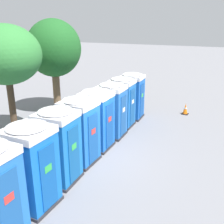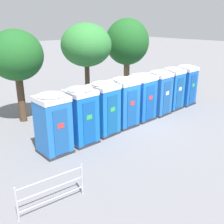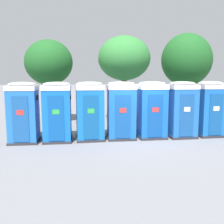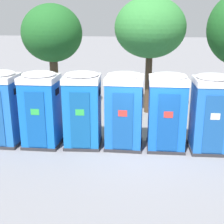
{
  "view_description": "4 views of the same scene",
  "coord_description": "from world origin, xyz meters",
  "views": [
    {
      "loc": [
        -8.09,
        -5.01,
        4.99
      ],
      "look_at": [
        2.18,
        0.41,
        1.12
      ],
      "focal_mm": 42.0,
      "sensor_mm": 36.0,
      "label": 1
    },
    {
      "loc": [
        -9.23,
        -9.13,
        5.15
      ],
      "look_at": [
        -1.58,
        0.15,
        0.96
      ],
      "focal_mm": 42.0,
      "sensor_mm": 36.0,
      "label": 2
    },
    {
      "loc": [
        -1.9,
        -11.18,
        2.87
      ],
      "look_at": [
        -1.12,
        0.18,
        1.21
      ],
      "focal_mm": 42.0,
      "sensor_mm": 36.0,
      "label": 3
    },
    {
      "loc": [
        0.42,
        -9.53,
        4.23
      ],
      "look_at": [
        -1.11,
        0.18,
        1.21
      ],
      "focal_mm": 50.0,
      "sensor_mm": 36.0,
      "label": 4
    }
  ],
  "objects": [
    {
      "name": "portapotty_6",
      "position": [
        3.44,
        0.52,
        1.28
      ],
      "size": [
        1.26,
        1.28,
        2.54
      ],
      "color": "#2D2D33",
      "rests_on": "ground"
    },
    {
      "name": "portapotty_5",
      "position": [
        2.06,
        0.36,
        1.28
      ],
      "size": [
        1.29,
        1.29,
        2.54
      ],
      "color": "#2D2D33",
      "rests_on": "ground"
    },
    {
      "name": "ground_plane",
      "position": [
        0.0,
        0.0,
        0.0
      ],
      "size": [
        120.0,
        120.0,
        0.0
      ],
      "primitive_type": "plane",
      "color": "slate"
    },
    {
      "name": "event_barrier",
      "position": [
        -6.52,
        -3.11,
        0.57
      ],
      "size": [
        2.06,
        0.17,
        1.05
      ],
      "color": "#B7B7BC",
      "rests_on": "ground"
    },
    {
      "name": "street_tree_1",
      "position": [
        -4.46,
        4.22,
        3.47
      ],
      "size": [
        2.71,
        2.71,
        4.8
      ],
      "color": "#4C3826",
      "rests_on": "ground"
    },
    {
      "name": "portapotty_7",
      "position": [
        4.83,
        0.56,
        1.28
      ],
      "size": [
        1.32,
        1.31,
        2.54
      ],
      "color": "#2D2D33",
      "rests_on": "ground"
    },
    {
      "name": "street_tree_2",
      "position": [
        3.87,
        5.05,
        3.69
      ],
      "size": [
        3.11,
        3.11,
        5.35
      ],
      "color": "brown",
      "rests_on": "ground"
    },
    {
      "name": "portapotty_1",
      "position": [
        -3.47,
        -0.04,
        1.28
      ],
      "size": [
        1.25,
        1.25,
        2.54
      ],
      "color": "#2D2D33",
      "rests_on": "ground"
    },
    {
      "name": "portapotty_2",
      "position": [
        -2.09,
        0.13,
        1.28
      ],
      "size": [
        1.31,
        1.31,
        2.54
      ],
      "color": "#2D2D33",
      "rests_on": "ground"
    },
    {
      "name": "portapotty_4",
      "position": [
        0.67,
        0.33,
        1.28
      ],
      "size": [
        1.3,
        1.28,
        2.54
      ],
      "color": "#2D2D33",
      "rests_on": "ground"
    },
    {
      "name": "portapotty_3",
      "position": [
        -0.71,
        0.24,
        1.28
      ],
      "size": [
        1.26,
        1.24,
        2.54
      ],
      "color": "#2D2D33",
      "rests_on": "ground"
    },
    {
      "name": "street_tree_0",
      "position": [
        -0.12,
        4.36,
        3.75
      ],
      "size": [
        3.06,
        3.06,
        5.07
      ],
      "color": "#4C3826",
      "rests_on": "ground"
    },
    {
      "name": "portapotty_0",
      "position": [
        -4.86,
        -0.12,
        1.28
      ],
      "size": [
        1.25,
        1.25,
        2.54
      ],
      "color": "#2D2D33",
      "rests_on": "ground"
    }
  ]
}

